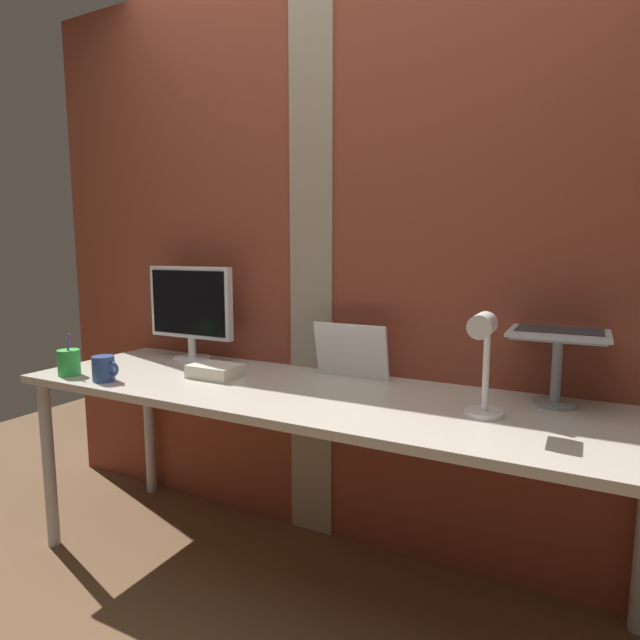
# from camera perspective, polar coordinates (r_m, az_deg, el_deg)

# --- Properties ---
(ground_plane) EXTENTS (6.00, 6.00, 0.00)m
(ground_plane) POSITION_cam_1_polar(r_m,az_deg,el_deg) (2.22, 0.56, -27.25)
(ground_plane) COLOR brown
(brick_wall_back) EXTENTS (3.48, 0.16, 2.47)m
(brick_wall_back) POSITION_cam_1_polar(r_m,az_deg,el_deg) (2.19, 5.39, 6.70)
(brick_wall_back) COLOR brown
(brick_wall_back) RESTS_ON ground_plane
(desk) EXTENTS (2.33, 0.69, 0.76)m
(desk) POSITION_cam_1_polar(r_m,az_deg,el_deg) (1.94, -1.38, -9.63)
(desk) COLOR beige
(desk) RESTS_ON ground_plane
(monitor) EXTENTS (0.46, 0.18, 0.44)m
(monitor) POSITION_cam_1_polar(r_m,az_deg,el_deg) (2.48, -14.04, 1.43)
(monitor) COLOR white
(monitor) RESTS_ON desk
(laptop_stand) EXTENTS (0.28, 0.22, 0.24)m
(laptop_stand) POSITION_cam_1_polar(r_m,az_deg,el_deg) (1.88, 24.61, -3.83)
(laptop_stand) COLOR gray
(laptop_stand) RESTS_ON desk
(laptop) EXTENTS (0.30, 0.33, 0.23)m
(laptop) POSITION_cam_1_polar(r_m,az_deg,el_deg) (1.93, 24.95, 0.52)
(laptop) COLOR #ADB2B7
(laptop) RESTS_ON laptop_stand
(whiteboard_panel) EXTENTS (0.31, 0.06, 0.22)m
(whiteboard_panel) POSITION_cam_1_polar(r_m,az_deg,el_deg) (2.09, 3.42, -3.42)
(whiteboard_panel) COLOR white
(whiteboard_panel) RESTS_ON desk
(desk_lamp) EXTENTS (0.12, 0.20, 0.33)m
(desk_lamp) POSITION_cam_1_polar(r_m,az_deg,el_deg) (1.62, 17.50, -3.63)
(desk_lamp) COLOR white
(desk_lamp) RESTS_ON desk
(pen_cup) EXTENTS (0.09, 0.09, 0.18)m
(pen_cup) POSITION_cam_1_polar(r_m,az_deg,el_deg) (2.37, -25.86, -4.21)
(pen_cup) COLOR green
(pen_cup) RESTS_ON desk
(coffee_mug) EXTENTS (0.12, 0.08, 0.10)m
(coffee_mug) POSITION_cam_1_polar(r_m,az_deg,el_deg) (2.21, -22.64, -4.95)
(coffee_mug) COLOR #2D4C8C
(coffee_mug) RESTS_ON desk
(paper_clutter_stack) EXTENTS (0.20, 0.14, 0.05)m
(paper_clutter_stack) POSITION_cam_1_polar(r_m,az_deg,el_deg) (2.15, -11.51, -5.53)
(paper_clutter_stack) COLOR silver
(paper_clutter_stack) RESTS_ON desk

